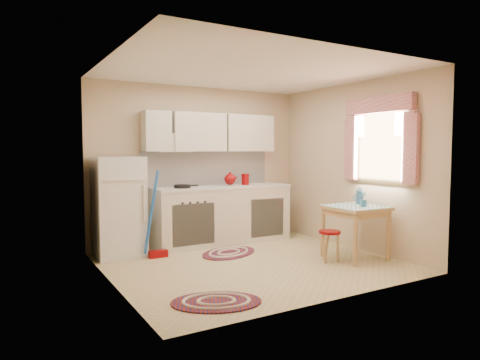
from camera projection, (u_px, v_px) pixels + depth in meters
name	position (u px, v px, depth m)	size (l,w,h in m)	color
room_shell	(252.00, 142.00, 5.81)	(3.64, 3.60, 2.52)	tan
fridge	(119.00, 207.00, 5.96)	(0.65, 0.60, 1.40)	silver
broom	(158.00, 215.00, 5.89)	(0.28, 0.12, 1.20)	#1C56B1
base_cabinets	(222.00, 216.00, 6.86)	(2.25, 0.60, 0.88)	beige
countertop	(222.00, 187.00, 6.83)	(2.27, 0.62, 0.04)	silver
frying_pan	(182.00, 186.00, 6.43)	(0.25, 0.25, 0.05)	black
red_kettle	(230.00, 179.00, 6.89)	(0.20, 0.18, 0.20)	#7F0407
red_canister	(245.00, 180.00, 7.04)	(0.12, 0.12, 0.16)	#7F0407
table	(355.00, 232.00, 5.87)	(0.72, 0.72, 0.72)	tan
stool	(329.00, 246.00, 5.69)	(0.29, 0.29, 0.42)	#7F0407
coffee_pot	(360.00, 196.00, 6.04)	(0.13, 0.11, 0.25)	#2E678C
mug	(364.00, 203.00, 5.77)	(0.08, 0.08, 0.10)	#2E678C
rug_center	(229.00, 253.00, 6.17)	(0.94, 0.63, 0.02)	maroon
rug_left	(216.00, 302.00, 4.17)	(0.89, 0.59, 0.02)	maroon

